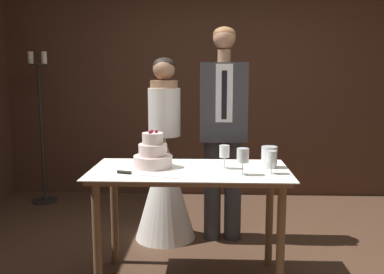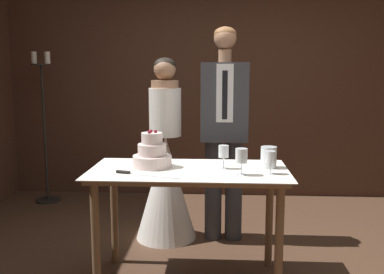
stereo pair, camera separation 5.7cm
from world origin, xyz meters
name	(u,v)px [view 1 (the left image)]	position (x,y,z in m)	size (l,w,h in m)	color
ground_plane	(220,274)	(0.00, 0.00, 0.00)	(40.00, 40.00, 0.00)	#4C3323
wall_back	(217,78)	(0.00, 2.16, 1.41)	(5.25, 0.12, 2.82)	#472B1E
cake_table	(190,184)	(-0.22, -0.09, 0.71)	(1.38, 0.70, 0.82)	brown
tiered_cake	(153,154)	(-0.48, -0.03, 0.91)	(0.28, 0.28, 0.27)	beige
cake_knife	(136,174)	(-0.56, -0.27, 0.83)	(0.44, 0.16, 0.02)	silver
wine_glass_near	(272,158)	(0.33, -0.20, 0.92)	(0.07, 0.07, 0.16)	silver
wine_glass_middle	(224,152)	(0.02, -0.05, 0.93)	(0.07, 0.07, 0.17)	silver
wine_glass_far	(243,156)	(0.13, -0.23, 0.94)	(0.08, 0.08, 0.18)	silver
hurricane_candle	(269,157)	(0.34, -0.01, 0.89)	(0.11, 0.11, 0.15)	silver
bride	(165,174)	(-0.48, 0.70, 0.59)	(0.54, 0.54, 1.61)	white
groom	(223,126)	(0.04, 0.70, 1.02)	(0.40, 0.25, 1.86)	#38383D
candle_stand	(41,133)	(-1.98, 1.72, 0.80)	(0.28, 0.28, 1.71)	black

